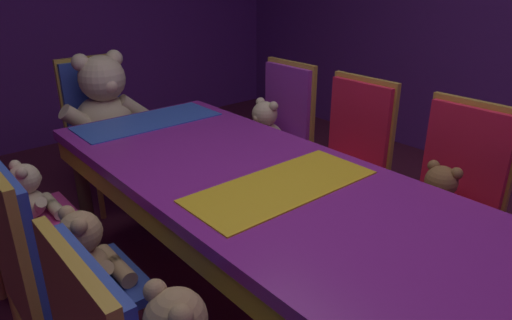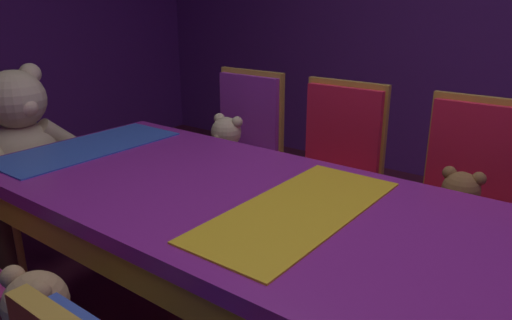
{
  "view_description": "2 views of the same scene",
  "coord_description": "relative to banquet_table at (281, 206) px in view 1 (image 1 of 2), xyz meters",
  "views": [
    {
      "loc": [
        -1.1,
        -1.15,
        1.51
      ],
      "look_at": [
        0.23,
        0.43,
        0.65
      ],
      "focal_mm": 32.23,
      "sensor_mm": 36.0,
      "label": 1
    },
    {
      "loc": [
        -1.13,
        -0.7,
        1.35
      ],
      "look_at": [
        -0.05,
        0.12,
        0.89
      ],
      "focal_mm": 33.7,
      "sensor_mm": 36.0,
      "label": 2
    }
  ],
  "objects": [
    {
      "name": "banquet_table",
      "position": [
        0.0,
        0.0,
        0.0
      ],
      "size": [
        0.9,
        2.51,
        0.75
      ],
      "color": "purple",
      "rests_on": "ground_plane"
    },
    {
      "name": "chair_left_2",
      "position": [
        -0.83,
        0.28,
        -0.06
      ],
      "size": [
        0.42,
        0.41,
        0.98
      ],
      "color": "#2D47B2",
      "rests_on": "ground_plane"
    },
    {
      "name": "teddy_left_2",
      "position": [
        -0.68,
        0.28,
        -0.07
      ],
      "size": [
        0.25,
        0.32,
        0.3
      ],
      "color": "tan",
      "rests_on": "chair_left_2"
    },
    {
      "name": "teddy_left_3",
      "position": [
        -0.69,
        0.91,
        -0.08
      ],
      "size": [
        0.22,
        0.29,
        0.27
      ],
      "color": "beige",
      "rests_on": "chair_left_3"
    },
    {
      "name": "chair_right_1",
      "position": [
        0.81,
        -0.3,
        -0.06
      ],
      "size": [
        0.42,
        0.41,
        0.98
      ],
      "rotation": [
        0.0,
        0.0,
        3.14
      ],
      "color": "red",
      "rests_on": "ground_plane"
    },
    {
      "name": "teddy_right_1",
      "position": [
        0.66,
        -0.3,
        -0.07
      ],
      "size": [
        0.23,
        0.3,
        0.28
      ],
      "rotation": [
        0.0,
        0.0,
        3.14
      ],
      "color": "olive",
      "rests_on": "chair_right_1"
    },
    {
      "name": "chair_right_2",
      "position": [
        0.82,
        0.31,
        -0.06
      ],
      "size": [
        0.42,
        0.41,
        0.98
      ],
      "rotation": [
        0.0,
        0.0,
        3.14
      ],
      "color": "red",
      "rests_on": "ground_plane"
    },
    {
      "name": "chair_right_3",
      "position": [
        0.83,
        0.88,
        -0.06
      ],
      "size": [
        0.42,
        0.41,
        0.98
      ],
      "rotation": [
        0.0,
        0.0,
        3.14
      ],
      "color": "purple",
      "rests_on": "ground_plane"
    },
    {
      "name": "teddy_right_3",
      "position": [
        0.68,
        0.88,
        -0.06
      ],
      "size": [
        0.26,
        0.34,
        0.32
      ],
      "rotation": [
        0.0,
        0.0,
        3.14
      ],
      "color": "beige",
      "rests_on": "chair_right_3"
    },
    {
      "name": "throne_chair",
      "position": [
        0.0,
        1.8,
        -0.06
      ],
      "size": [
        0.41,
        0.42,
        0.98
      ],
      "rotation": [
        0.0,
        0.0,
        -1.57
      ],
      "color": "#2D47B2",
      "rests_on": "ground_plane"
    },
    {
      "name": "king_teddy_bear",
      "position": [
        0.0,
        1.63,
        0.05
      ],
      "size": [
        0.62,
        0.48,
        0.58
      ],
      "rotation": [
        0.0,
        0.0,
        -1.57
      ],
      "color": "beige",
      "rests_on": "throne_chair"
    }
  ]
}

